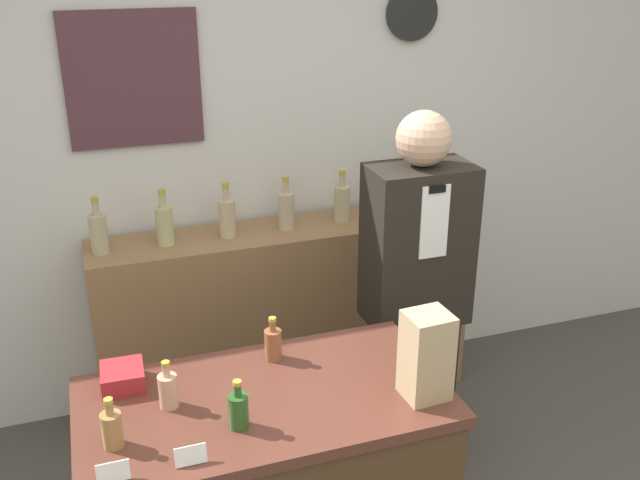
{
  "coord_description": "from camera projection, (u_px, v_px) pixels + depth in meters",
  "views": [
    {
      "loc": [
        -0.83,
        -1.36,
        2.28
      ],
      "look_at": [
        0.03,
        1.14,
        1.17
      ],
      "focal_mm": 40.0,
      "sensor_mm": 36.0,
      "label": 1
    }
  ],
  "objects": [
    {
      "name": "back_wall",
      "position": [
        259.0,
        143.0,
        3.54
      ],
      "size": [
        5.2,
        0.09,
        2.7
      ],
      "color": "silver",
      "rests_on": "ground_plane"
    },
    {
      "name": "back_shelf",
      "position": [
        287.0,
        317.0,
        3.68
      ],
      "size": [
        1.9,
        0.36,
        0.98
      ],
      "color": "#8E6642",
      "rests_on": "ground_plane"
    },
    {
      "name": "shopkeeper",
      "position": [
        414.0,
        306.0,
        3.05
      ],
      "size": [
        0.43,
        0.27,
        1.68
      ],
      "color": "black",
      "rests_on": "ground_plane"
    },
    {
      "name": "potted_plant",
      "position": [
        438.0,
        180.0,
        3.64
      ],
      "size": [
        0.24,
        0.24,
        0.32
      ],
      "color": "#B27047",
      "rests_on": "back_shelf"
    },
    {
      "name": "paper_bag",
      "position": [
        426.0,
        356.0,
        2.26
      ],
      "size": [
        0.15,
        0.14,
        0.3
      ],
      "color": "tan",
      "rests_on": "display_counter"
    },
    {
      "name": "price_card_left",
      "position": [
        113.0,
        472.0,
        1.94
      ],
      "size": [
        0.09,
        0.02,
        0.06
      ],
      "color": "white",
      "rests_on": "display_counter"
    },
    {
      "name": "price_card_right",
      "position": [
        191.0,
        455.0,
        2.0
      ],
      "size": [
        0.09,
        0.02,
        0.06
      ],
      "color": "white",
      "rests_on": "display_counter"
    },
    {
      "name": "gift_box",
      "position": [
        123.0,
        377.0,
        2.35
      ],
      "size": [
        0.14,
        0.15,
        0.07
      ],
      "color": "maroon",
      "rests_on": "display_counter"
    },
    {
      "name": "counter_bottle_0",
      "position": [
        112.0,
        428.0,
        2.06
      ],
      "size": [
        0.06,
        0.06,
        0.16
      ],
      "color": "#9E7340",
      "rests_on": "display_counter"
    },
    {
      "name": "counter_bottle_1",
      "position": [
        168.0,
        390.0,
        2.24
      ],
      "size": [
        0.06,
        0.06,
        0.16
      ],
      "color": "tan",
      "rests_on": "display_counter"
    },
    {
      "name": "counter_bottle_2",
      "position": [
        239.0,
        410.0,
        2.14
      ],
      "size": [
        0.06,
        0.06,
        0.16
      ],
      "color": "#285321",
      "rests_on": "display_counter"
    },
    {
      "name": "counter_bottle_3",
      "position": [
        273.0,
        343.0,
        2.49
      ],
      "size": [
        0.06,
        0.06,
        0.16
      ],
      "color": "brown",
      "rests_on": "display_counter"
    },
    {
      "name": "shelf_bottle_0",
      "position": [
        99.0,
        232.0,
        3.18
      ],
      "size": [
        0.08,
        0.08,
        0.27
      ],
      "color": "tan",
      "rests_on": "back_shelf"
    },
    {
      "name": "shelf_bottle_1",
      "position": [
        165.0,
        224.0,
        3.27
      ],
      "size": [
        0.08,
        0.08,
        0.27
      ],
      "color": "tan",
      "rests_on": "back_shelf"
    },
    {
      "name": "shelf_bottle_2",
      "position": [
        227.0,
        217.0,
        3.36
      ],
      "size": [
        0.08,
        0.08,
        0.27
      ],
      "color": "tan",
      "rests_on": "back_shelf"
    },
    {
      "name": "shelf_bottle_3",
      "position": [
        286.0,
        209.0,
        3.45
      ],
      "size": [
        0.08,
        0.08,
        0.27
      ],
      "color": "tan",
      "rests_on": "back_shelf"
    },
    {
      "name": "shelf_bottle_4",
      "position": [
        342.0,
        202.0,
        3.54
      ],
      "size": [
        0.08,
        0.08,
        0.27
      ],
      "color": "tan",
      "rests_on": "back_shelf"
    },
    {
      "name": "shelf_bottle_5",
      "position": [
        395.0,
        196.0,
        3.64
      ],
      "size": [
        0.08,
        0.08,
        0.27
      ],
      "color": "tan",
      "rests_on": "back_shelf"
    }
  ]
}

